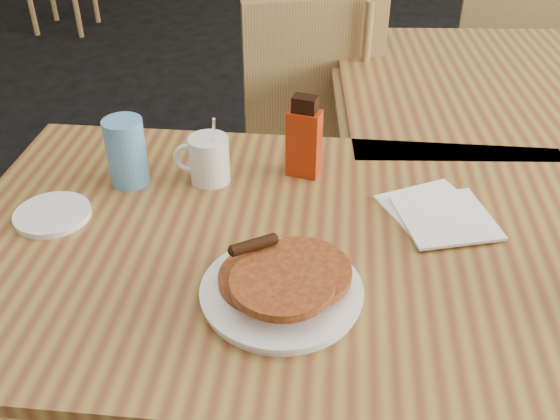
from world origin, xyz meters
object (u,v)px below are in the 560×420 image
at_px(main_table, 277,258).
at_px(coffee_mug, 208,159).
at_px(blue_tumbler, 127,152).
at_px(chair_main_far, 309,135).
at_px(pancake_plate, 282,285).
at_px(chair_neighbor_far, 508,66).
at_px(syrup_bottle, 304,139).

relative_size(main_table, coffee_mug, 8.19).
bearing_deg(blue_tumbler, coffee_mug, 9.52).
relative_size(chair_main_far, blue_tumbler, 6.70).
distance_m(coffee_mug, blue_tumbler, 0.16).
distance_m(main_table, coffee_mug, 0.26).
height_order(pancake_plate, coffee_mug, coffee_mug).
distance_m(chair_main_far, blue_tumbler, 0.74).
height_order(coffee_mug, blue_tumbler, coffee_mug).
bearing_deg(chair_neighbor_far, blue_tumbler, -126.42).
xyz_separation_m(chair_main_far, syrup_bottle, (0.03, -0.54, 0.28)).
relative_size(chair_neighbor_far, syrup_bottle, 4.98).
bearing_deg(syrup_bottle, pancake_plate, -77.72).
bearing_deg(pancake_plate, blue_tumbler, 139.15).
bearing_deg(syrup_bottle, chair_neighbor_far, 73.89).
relative_size(main_table, blue_tumbler, 8.96).
height_order(main_table, chair_neighbor_far, chair_neighbor_far).
bearing_deg(blue_tumbler, chair_main_far, 62.93).
height_order(chair_neighbor_far, syrup_bottle, syrup_bottle).
bearing_deg(blue_tumbler, pancake_plate, -40.85).
distance_m(chair_neighbor_far, blue_tumbler, 1.71).
bearing_deg(chair_main_far, main_table, -106.07).
relative_size(chair_main_far, syrup_bottle, 5.35).
distance_m(chair_main_far, syrup_bottle, 0.61).
distance_m(coffee_mug, syrup_bottle, 0.20).
xyz_separation_m(chair_neighbor_far, syrup_bottle, (-0.67, -1.26, 0.32)).
bearing_deg(coffee_mug, blue_tumbler, -161.70).
bearing_deg(chair_main_far, chair_neighbor_far, 29.54).
distance_m(chair_main_far, chair_neighbor_far, 1.01).
xyz_separation_m(chair_neighbor_far, coffee_mug, (-0.86, -1.31, 0.29)).
xyz_separation_m(main_table, syrup_bottle, (0.03, 0.23, 0.12)).
relative_size(main_table, syrup_bottle, 7.15).
bearing_deg(chair_neighbor_far, main_table, -114.26).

